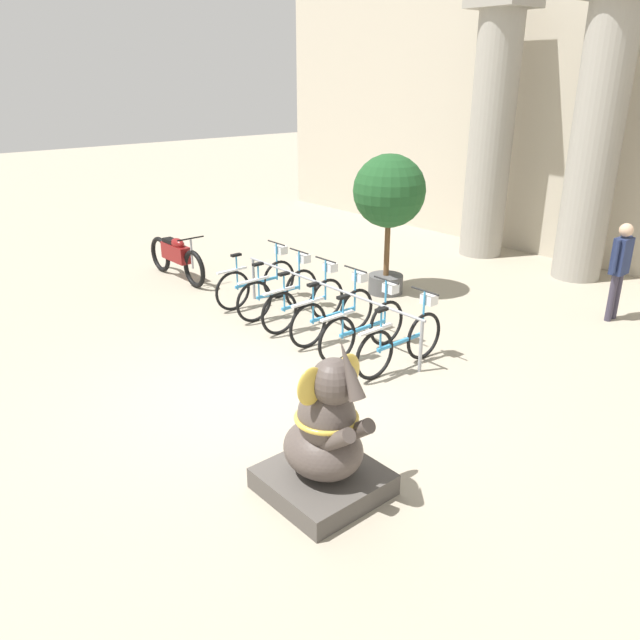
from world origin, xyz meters
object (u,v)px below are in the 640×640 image
Objects in this scene: potted_tree at (389,197)px; bicycle_5 at (402,340)px; bicycle_1 at (280,291)px; bicycle_4 at (364,327)px; elephant_statue at (326,442)px; person_pedestrian at (620,263)px; bicycle_3 at (335,313)px; bicycle_2 at (306,302)px; motorcycle at (176,256)px; bicycle_0 at (258,281)px.

bicycle_5 is at bearing -42.36° from potted_tree.
bicycle_4 is (2.05, -0.03, 0.00)m from bicycle_1.
elephant_statue is 1.06× the size of person_pedestrian.
bicycle_3 is 0.99× the size of elephant_statue.
bicycle_2 reaches higher than motorcycle.
bicycle_1 and bicycle_5 have the same top height.
bicycle_1 is at bearing -133.12° from person_pedestrian.
bicycle_0 is at bearing -116.38° from potted_tree.
potted_tree reaches higher than bicycle_3.
bicycle_4 is (2.74, -0.07, 0.00)m from bicycle_0.
bicycle_0 reaches higher than motorcycle.
elephant_statue is (2.10, -2.57, 0.16)m from bicycle_4.
elephant_statue reaches higher than bicycle_1.
bicycle_5 reaches higher than motorcycle.
bicycle_2 is 0.67× the size of potted_tree.
bicycle_2 is 2.05m from bicycle_5.
bicycle_5 is (2.05, 0.02, 0.00)m from bicycle_2.
bicycle_1 and bicycle_3 have the same top height.
bicycle_0 is at bearing 10.39° from motorcycle.
bicycle_3 is (2.05, -0.03, 0.00)m from bicycle_0.
potted_tree reaches higher than elephant_statue.
potted_tree is at bearing 114.72° from bicycle_3.
bicycle_4 is 0.99× the size of elephant_statue.
bicycle_0 is 0.69m from bicycle_1.
bicycle_0 and bicycle_2 have the same top height.
bicycle_0 is 1.00× the size of bicycle_1.
person_pedestrian is at bearing 46.88° from bicycle_1.
bicycle_1 is at bearing 147.90° from elephant_statue.
bicycle_2 is at bearing -127.43° from person_pedestrian.
potted_tree is at bearing 127.33° from bicycle_4.
bicycle_2 is at bearing -1.72° from bicycle_0.
bicycle_5 is 0.99× the size of elephant_statue.
elephant_statue reaches higher than bicycle_2.
bicycle_2 is at bearing 178.70° from bicycle_4.
person_pedestrian reaches higher than bicycle_1.
bicycle_4 is 1.00× the size of bicycle_5.
bicycle_3 is (0.68, 0.01, 0.00)m from bicycle_2.
bicycle_0 and bicycle_1 have the same top height.
bicycle_4 is at bearing -3.29° from bicycle_3.
bicycle_1 is 2.59m from potted_tree.
bicycle_4 is 4.93m from motorcycle.
bicycle_0 and bicycle_3 have the same top height.
bicycle_3 is 0.67× the size of potted_tree.
bicycle_2 is (1.37, -0.04, 0.00)m from bicycle_0.
elephant_statue is 0.68× the size of potted_tree.
elephant_statue is 0.82× the size of motorcycle.
elephant_statue is 6.20m from potted_tree.
bicycle_0 is at bearing 176.89° from bicycle_1.
bicycle_3 is at bearing 4.97° from motorcycle.
bicycle_5 is (0.68, 0.05, 0.00)m from bicycle_4.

